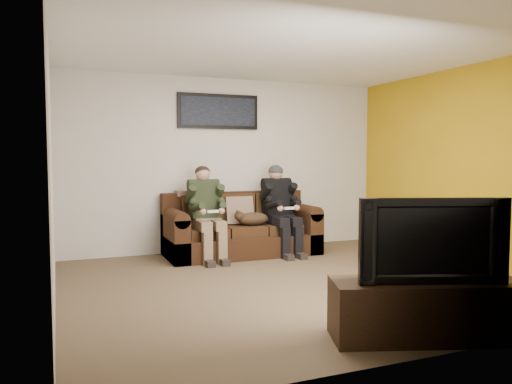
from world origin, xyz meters
name	(u,v)px	position (x,y,z in m)	size (l,w,h in m)	color
floor	(294,283)	(0.00, 0.00, 0.00)	(5.00, 5.00, 0.00)	brown
ceiling	(295,49)	(0.00, 0.00, 2.60)	(5.00, 5.00, 0.00)	silver
wall_back	(229,165)	(0.00, 2.25, 1.30)	(5.00, 5.00, 0.00)	beige
wall_front	(438,174)	(0.00, -2.25, 1.30)	(5.00, 5.00, 0.00)	beige
wall_left	(51,170)	(-2.50, 0.00, 1.30)	(4.50, 4.50, 0.00)	beige
wall_right	(467,166)	(2.50, 0.00, 1.30)	(4.50, 4.50, 0.00)	beige
accent_wall_right	(467,166)	(2.49, 0.00, 1.30)	(4.50, 4.50, 0.00)	#BE9213
sofa	(240,231)	(0.02, 1.83, 0.34)	(2.19, 0.94, 0.89)	#311C0E
throw_pillow	(239,210)	(0.02, 1.87, 0.64)	(0.42, 0.12, 0.40)	#856D57
throw_blanket	(191,193)	(-0.64, 2.10, 0.89)	(0.45, 0.22, 0.08)	tan
person_left	(206,207)	(-0.54, 1.65, 0.73)	(0.51, 0.87, 1.29)	#876E54
person_right	(280,204)	(0.59, 1.65, 0.73)	(0.51, 0.86, 1.30)	black
cat	(252,218)	(0.13, 1.63, 0.54)	(0.66, 0.26, 0.24)	#4C331E
framed_poster	(218,111)	(-0.18, 2.22, 2.10)	(1.25, 0.05, 0.52)	black
tv_stand	(426,310)	(0.19, -1.95, 0.23)	(1.47, 0.47, 0.46)	black
television	(428,239)	(0.19, -1.95, 0.79)	(1.14, 0.15, 0.65)	black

